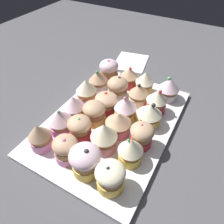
{
  "coord_description": "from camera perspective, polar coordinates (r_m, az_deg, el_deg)",
  "views": [
    {
      "loc": [
        35.6,
        20.02,
        42.47
      ],
      "look_at": [
        0.0,
        0.0,
        4.2
      ],
      "focal_mm": 33.29,
      "sensor_mm": 36.0,
      "label": 1
    }
  ],
  "objects": [
    {
      "name": "cupcake_14",
      "position": [
        0.56,
        3.68,
        1.13
      ],
      "size": [
        6.15,
        6.15,
        7.64
      ],
      "color": "#EFC651",
      "rests_on": "baking_tray"
    },
    {
      "name": "baking_tray",
      "position": [
        0.58,
        0.0,
        -2.57
      ],
      "size": [
        45.18,
        32.0,
        1.2
      ],
      "color": "silver",
      "rests_on": "ground_plane"
    },
    {
      "name": "cupcake_15",
      "position": [
        0.52,
        1.7,
        -3.07
      ],
      "size": [
        6.55,
        6.55,
        6.67
      ],
      "color": "pink",
      "rests_on": "baking_tray"
    },
    {
      "name": "cupcake_5",
      "position": [
        0.52,
        -19.23,
        -6.33
      ],
      "size": [
        5.38,
        5.38,
        7.2
      ],
      "color": "pink",
      "rests_on": "baking_tray"
    },
    {
      "name": "cupcake_0",
      "position": [
        0.71,
        -0.85,
        11.36
      ],
      "size": [
        6.35,
        6.35,
        7.98
      ],
      "color": "#D1333D",
      "rests_on": "baking_tray"
    },
    {
      "name": "cupcake_11",
      "position": [
        0.49,
        -12.56,
        -9.78
      ],
      "size": [
        5.74,
        5.74,
        6.86
      ],
      "color": "pink",
      "rests_on": "baking_tray"
    },
    {
      "name": "cupcake_19",
      "position": [
        0.59,
        12.12,
        2.96
      ],
      "size": [
        5.8,
        5.8,
        7.85
      ],
      "color": "#D1333D",
      "rests_on": "baking_tray"
    },
    {
      "name": "cupcake_20",
      "position": [
        0.56,
        10.22,
        -0.55
      ],
      "size": [
        6.62,
        6.62,
        7.07
      ],
      "color": "#EFC651",
      "rests_on": "baking_tray"
    },
    {
      "name": "cupcake_16",
      "position": [
        0.49,
        -2.23,
        -6.71
      ],
      "size": [
        6.37,
        6.37,
        8.08
      ],
      "color": "pink",
      "rests_on": "baking_tray"
    },
    {
      "name": "cupcake_1",
      "position": [
        0.67,
        -3.76,
        8.58
      ],
      "size": [
        5.94,
        5.94,
        7.45
      ],
      "color": "white",
      "rests_on": "baking_tray"
    },
    {
      "name": "cupcake_10",
      "position": [
        0.52,
        -8.85,
        -4.35
      ],
      "size": [
        5.89,
        5.89,
        6.88
      ],
      "color": "#D1333D",
      "rests_on": "baking_tray"
    },
    {
      "name": "ground_plane",
      "position": [
        0.6,
        0.0,
        -3.97
      ],
      "size": [
        180.0,
        180.0,
        3.0
      ],
      "primitive_type": "cube",
      "color": "#4C4C51"
    },
    {
      "name": "cupcake_18",
      "position": [
        0.65,
        15.29,
        6.36
      ],
      "size": [
        6.48,
        6.48,
        7.5
      ],
      "color": "white",
      "rests_on": "baking_tray"
    },
    {
      "name": "cupcake_6",
      "position": [
        0.69,
        4.64,
        9.59
      ],
      "size": [
        6.1,
        6.1,
        6.97
      ],
      "color": "#D1333D",
      "rests_on": "baking_tray"
    },
    {
      "name": "cupcake_4",
      "position": [
        0.54,
        -14.0,
        -2.43
      ],
      "size": [
        6.25,
        6.25,
        7.54
      ],
      "color": "pink",
      "rests_on": "baking_tray"
    },
    {
      "name": "cupcake_2",
      "position": [
        0.62,
        -7.04,
        5.73
      ],
      "size": [
        6.14,
        6.14,
        7.98
      ],
      "color": "pink",
      "rests_on": "baking_tray"
    },
    {
      "name": "cupcake_3",
      "position": [
        0.57,
        -10.43,
        1.51
      ],
      "size": [
        6.0,
        6.0,
        7.07
      ],
      "color": "#EFC651",
      "rests_on": "baking_tray"
    },
    {
      "name": "cupcake_21",
      "position": [
        0.5,
        8.19,
        -6.27
      ],
      "size": [
        5.76,
        5.76,
        6.87
      ],
      "color": "#D1333D",
      "rests_on": "baking_tray"
    },
    {
      "name": "cupcake_9",
      "position": [
        0.56,
        -4.88,
        -0.13
      ],
      "size": [
        6.1,
        6.1,
        6.55
      ],
      "color": "#EFC651",
      "rests_on": "baking_tray"
    },
    {
      "name": "cupcake_23",
      "position": [
        0.43,
        -0.48,
        -17.36
      ],
      "size": [
        6.17,
        6.17,
        7.06
      ],
      "color": "#EFC651",
      "rests_on": "baking_tray"
    },
    {
      "name": "napkin",
      "position": [
        0.86,
        5.22,
        13.6
      ],
      "size": [
        16.59,
        14.67,
        0.6
      ],
      "primitive_type": "cube",
      "rotation": [
        0.0,
        0.0,
        0.2
      ],
      "color": "white",
      "rests_on": "ground_plane"
    },
    {
      "name": "cupcake_22",
      "position": [
        0.47,
        5.1,
        -10.42
      ],
      "size": [
        5.73,
        5.73,
        7.25
      ],
      "color": "#EFC651",
      "rests_on": "baking_tray"
    },
    {
      "name": "cupcake_8",
      "position": [
        0.59,
        -1.57,
        2.64
      ],
      "size": [
        6.54,
        6.54,
        6.13
      ],
      "color": "#D1333D",
      "rests_on": "baking_tray"
    },
    {
      "name": "cupcake_13",
      "position": [
        0.62,
        7.34,
        4.91
      ],
      "size": [
        6.04,
        6.04,
        7.11
      ],
      "color": "white",
      "rests_on": "baking_tray"
    },
    {
      "name": "cupcake_17",
      "position": [
        0.45,
        -7.3,
        -12.95
      ],
      "size": [
        6.83,
        6.83,
        7.9
      ],
      "color": "#EFC651",
      "rests_on": "baking_tray"
    },
    {
      "name": "cupcake_12",
      "position": [
        0.66,
        8.96,
        8.13
      ],
      "size": [
        5.73,
        5.73,
        7.35
      ],
      "color": "#EFC651",
      "rests_on": "baking_tray"
    },
    {
      "name": "cupcake_7",
      "position": [
        0.64,
        1.55,
        6.73
      ],
      "size": [
        6.36,
        6.36,
        7.19
      ],
      "color": "white",
      "rests_on": "baking_tray"
    }
  ]
}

